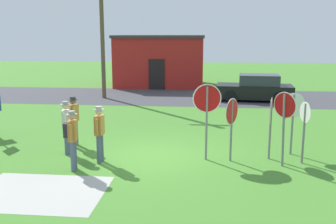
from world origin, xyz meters
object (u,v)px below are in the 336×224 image
at_px(stop_sign_leaning_right, 271,117).
at_px(person_in_blue, 72,136).
at_px(stop_sign_nearest, 232,119).
at_px(person_on_left, 99,131).
at_px(stop_sign_low_front, 305,123).
at_px(stop_sign_center_cluster, 207,108).
at_px(stop_sign_tallest, 284,116).
at_px(utility_pole, 102,20).
at_px(parked_car_on_street, 255,89).
at_px(person_near_signs, 66,124).
at_px(stop_sign_rear_left, 293,113).
at_px(person_in_teal, 74,118).

height_order(stop_sign_leaning_right, person_in_blue, stop_sign_leaning_right).
relative_size(stop_sign_nearest, person_on_left, 1.13).
height_order(stop_sign_low_front, stop_sign_nearest, stop_sign_nearest).
relative_size(stop_sign_leaning_right, stop_sign_center_cluster, 0.82).
bearing_deg(stop_sign_leaning_right, stop_sign_tallest, -68.98).
xyz_separation_m(utility_pole, stop_sign_tallest, (8.38, -11.46, -3.07)).
distance_m(parked_car_on_street, stop_sign_nearest, 11.32).
xyz_separation_m(stop_sign_leaning_right, person_near_signs, (-6.46, -0.13, -0.35)).
xyz_separation_m(parked_car_on_street, stop_sign_rear_left, (-0.06, -10.23, 0.69)).
bearing_deg(stop_sign_center_cluster, person_near_signs, 178.15).
distance_m(stop_sign_low_front, stop_sign_nearest, 2.15).
bearing_deg(person_in_blue, person_on_left, 50.97).
bearing_deg(person_on_left, person_in_teal, 129.54).
xyz_separation_m(stop_sign_rear_left, person_near_signs, (-7.23, -0.69, -0.39)).
bearing_deg(stop_sign_nearest, person_in_blue, -164.40).
relative_size(parked_car_on_street, stop_sign_nearest, 2.26).
bearing_deg(stop_sign_rear_left, stop_sign_center_cluster, -163.09).
height_order(stop_sign_center_cluster, person_in_teal, stop_sign_center_cluster).
bearing_deg(stop_sign_low_front, stop_sign_tallest, -152.01).
relative_size(stop_sign_nearest, person_near_signs, 1.13).
bearing_deg(stop_sign_low_front, parked_car_on_street, 90.51).
relative_size(stop_sign_leaning_right, person_in_blue, 1.12).
bearing_deg(parked_car_on_street, stop_sign_low_front, -89.49).
bearing_deg(stop_sign_low_front, stop_sign_center_cluster, 179.19).
distance_m(utility_pole, parked_car_on_street, 9.77).
height_order(parked_car_on_street, stop_sign_tallest, stop_sign_tallest).
bearing_deg(person_near_signs, utility_pole, 98.64).
height_order(stop_sign_rear_left, person_in_teal, stop_sign_rear_left).
height_order(stop_sign_nearest, person_on_left, stop_sign_nearest).
height_order(stop_sign_center_cluster, person_in_blue, stop_sign_center_cluster).
relative_size(stop_sign_nearest, stop_sign_center_cluster, 0.83).
xyz_separation_m(stop_sign_rear_left, stop_sign_center_cluster, (-2.74, -0.83, 0.26)).
relative_size(stop_sign_tallest, stop_sign_low_front, 1.18).
xyz_separation_m(parked_car_on_street, person_in_teal, (-7.36, -9.99, 0.30)).
relative_size(stop_sign_rear_left, person_in_blue, 1.16).
distance_m(person_in_blue, person_in_teal, 2.51).
bearing_deg(utility_pole, person_near_signs, -81.36).
relative_size(stop_sign_low_front, stop_sign_center_cluster, 0.80).
bearing_deg(person_near_signs, person_on_left, -29.48).
distance_m(person_near_signs, person_in_blue, 1.63).
height_order(stop_sign_leaning_right, stop_sign_nearest, stop_sign_nearest).
xyz_separation_m(stop_sign_rear_left, stop_sign_nearest, (-1.99, -0.89, -0.04)).
bearing_deg(stop_sign_low_front, stop_sign_rear_left, 100.43).
bearing_deg(stop_sign_nearest, stop_sign_low_front, 0.34).
bearing_deg(parked_car_on_street, person_in_teal, -126.38).
xyz_separation_m(utility_pole, stop_sign_leaning_right, (8.12, -10.78, -3.26)).
height_order(stop_sign_low_front, person_in_teal, stop_sign_low_front).
height_order(stop_sign_leaning_right, stop_sign_low_front, stop_sign_leaning_right).
xyz_separation_m(utility_pole, person_in_teal, (1.59, -9.99, -3.61)).
xyz_separation_m(parked_car_on_street, stop_sign_low_front, (0.10, -11.10, 0.57)).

